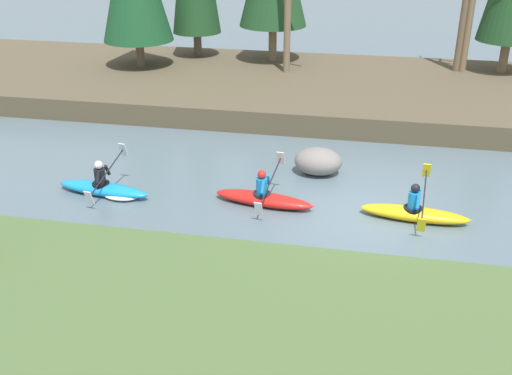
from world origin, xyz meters
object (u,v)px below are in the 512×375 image
Objects in this scene: kayaker_lead at (416,212)px; kayaker_middle at (264,198)px; kayaker_trailing at (107,189)px; boulder_midstream at (318,161)px.

kayaker_middle is (-3.92, 0.07, 0.00)m from kayaker_lead.
boulder_midstream is (5.57, 2.58, 0.20)m from kayaker_trailing.
kayaker_lead is 1.00× the size of kayaker_middle.
kayaker_middle is 2.62m from boulder_midstream.
kayaker_trailing is at bearing -169.06° from kayaker_middle.
kayaker_lead and kayaker_middle have the same top height.
kayaker_lead is 3.92m from kayaker_middle.
kayaker_trailing is (-8.30, -0.18, -0.02)m from kayaker_lead.
kayaker_middle is at bearing 9.86° from kayaker_trailing.
kayaker_lead is at bearing 7.80° from kayaker_trailing.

